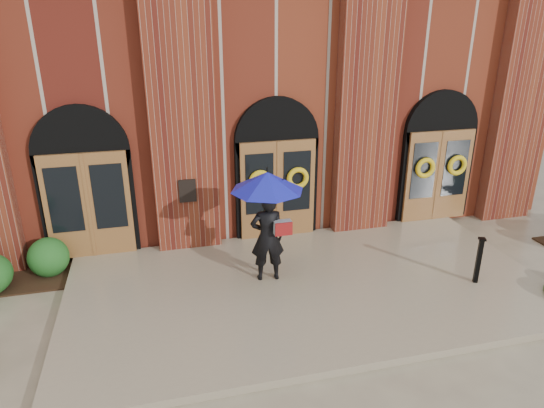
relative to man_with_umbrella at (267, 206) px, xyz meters
name	(u,v)px	position (x,y,z in m)	size (l,w,h in m)	color
ground	(311,294)	(0.78, -0.62, -1.84)	(90.00, 90.00, 0.00)	gray
landing	(308,287)	(0.78, -0.47, -1.76)	(10.00, 5.30, 0.15)	gray
church_building	(233,76)	(0.78, 8.16, 1.67)	(16.20, 12.53, 7.00)	maroon
man_with_umbrella	(267,206)	(0.00, 0.00, 0.00)	(1.65, 1.65, 2.41)	black
metal_post	(479,259)	(4.26, -1.26, -1.15)	(0.18, 0.18, 1.03)	black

